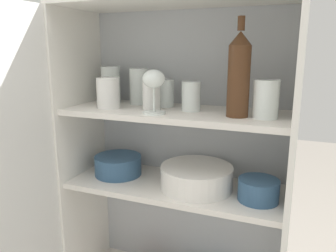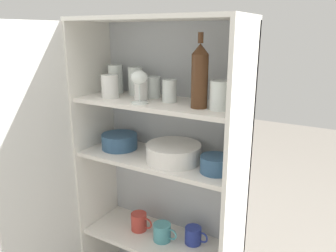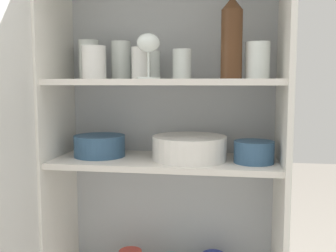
{
  "view_description": "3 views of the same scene",
  "coord_description": "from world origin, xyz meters",
  "px_view_note": "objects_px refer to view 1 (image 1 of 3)",
  "views": [
    {
      "loc": [
        0.39,
        -0.9,
        1.25
      ],
      "look_at": [
        -0.04,
        0.17,
        0.99
      ],
      "focal_mm": 35.0,
      "sensor_mm": 36.0,
      "label": 1
    },
    {
      "loc": [
        0.77,
        -1.09,
        1.35
      ],
      "look_at": [
        0.04,
        0.17,
        0.93
      ],
      "focal_mm": 35.0,
      "sensor_mm": 36.0,
      "label": 2
    },
    {
      "loc": [
        0.21,
        -1.17,
        1.04
      ],
      "look_at": [
        0.0,
        0.19,
        0.89
      ],
      "focal_mm": 42.0,
      "sensor_mm": 36.0,
      "label": 3
    }
  ],
  "objects_px": {
    "wine_bottle": "(239,74)",
    "serving_bowl_small": "(258,189)",
    "mixing_bowl_large": "(118,164)",
    "plate_stack_white": "(197,177)"
  },
  "relations": [
    {
      "from": "wine_bottle",
      "to": "serving_bowl_small",
      "type": "xyz_separation_m",
      "value": [
        0.08,
        0.01,
        -0.37
      ]
    },
    {
      "from": "mixing_bowl_large",
      "to": "plate_stack_white",
      "type": "bearing_deg",
      "value": -2.31
    },
    {
      "from": "serving_bowl_small",
      "to": "plate_stack_white",
      "type": "bearing_deg",
      "value": 174.57
    },
    {
      "from": "wine_bottle",
      "to": "plate_stack_white",
      "type": "distance_m",
      "value": 0.39
    },
    {
      "from": "wine_bottle",
      "to": "mixing_bowl_large",
      "type": "relative_size",
      "value": 1.66
    },
    {
      "from": "plate_stack_white",
      "to": "mixing_bowl_large",
      "type": "xyz_separation_m",
      "value": [
        -0.32,
        0.01,
        0.0
      ]
    },
    {
      "from": "plate_stack_white",
      "to": "mixing_bowl_large",
      "type": "distance_m",
      "value": 0.32
    },
    {
      "from": "wine_bottle",
      "to": "mixing_bowl_large",
      "type": "xyz_separation_m",
      "value": [
        -0.46,
        0.05,
        -0.36
      ]
    },
    {
      "from": "serving_bowl_small",
      "to": "wine_bottle",
      "type": "bearing_deg",
      "value": -171.36
    },
    {
      "from": "wine_bottle",
      "to": "serving_bowl_small",
      "type": "height_order",
      "value": "wine_bottle"
    }
  ]
}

